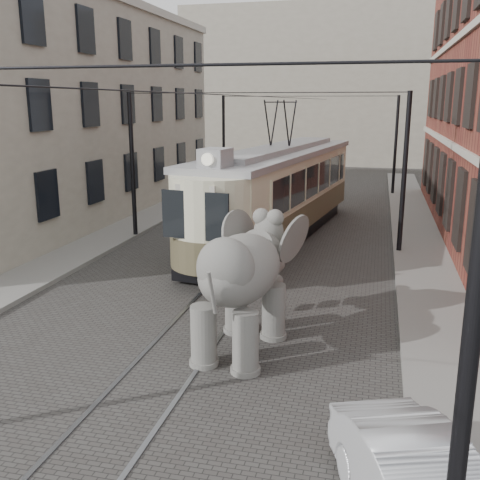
# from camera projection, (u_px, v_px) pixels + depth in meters

# --- Properties ---
(ground) EXTENTS (120.00, 120.00, 0.00)m
(ground) POSITION_uv_depth(u_px,v_px,m) (225.00, 294.00, 16.68)
(ground) COLOR #3B3936
(tram_rails) EXTENTS (1.54, 80.00, 0.02)m
(tram_rails) POSITION_uv_depth(u_px,v_px,m) (225.00, 294.00, 16.68)
(tram_rails) COLOR slate
(tram_rails) RESTS_ON ground
(sidewalk_right) EXTENTS (2.00, 60.00, 0.15)m
(sidewalk_right) POSITION_uv_depth(u_px,v_px,m) (435.00, 309.00, 15.26)
(sidewalk_right) COLOR slate
(sidewalk_right) RESTS_ON ground
(sidewalk_left) EXTENTS (2.00, 60.00, 0.15)m
(sidewalk_left) POSITION_uv_depth(u_px,v_px,m) (34.00, 276.00, 18.18)
(sidewalk_left) COLOR slate
(sidewalk_left) RESTS_ON ground
(stucco_building) EXTENTS (7.00, 24.00, 10.00)m
(stucco_building) POSITION_uv_depth(u_px,v_px,m) (64.00, 115.00, 27.46)
(stucco_building) COLOR gray
(stucco_building) RESTS_ON ground
(distant_block) EXTENTS (28.00, 10.00, 14.00)m
(distant_block) POSITION_uv_depth(u_px,v_px,m) (337.00, 87.00, 52.65)
(distant_block) COLOR gray
(distant_block) RESTS_ON ground
(catenary) EXTENTS (11.00, 30.20, 6.00)m
(catenary) POSITION_uv_depth(u_px,v_px,m) (255.00, 174.00, 20.71)
(catenary) COLOR black
(catenary) RESTS_ON ground
(tram) EXTENTS (4.92, 14.53, 5.66)m
(tram) POSITION_uv_depth(u_px,v_px,m) (279.00, 171.00, 22.86)
(tram) COLOR beige
(tram) RESTS_ON ground
(elephant) EXTENTS (3.34, 5.27, 3.04)m
(elephant) POSITION_uv_depth(u_px,v_px,m) (241.00, 288.00, 12.54)
(elephant) COLOR slate
(elephant) RESTS_ON ground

